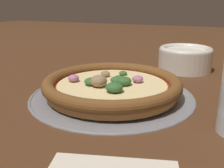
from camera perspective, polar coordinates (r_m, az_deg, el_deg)
ground_plane at (r=0.50m, az=0.00°, el=-2.63°), size 3.00×3.00×0.00m
pizza_tray at (r=0.50m, az=0.00°, el=-2.35°), size 0.31×0.31×0.01m
pizza at (r=0.50m, az=-0.02°, el=-0.22°), size 0.26×0.26×0.04m
bowl_near at (r=0.71m, az=15.62°, el=5.54°), size 0.14×0.14×0.06m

